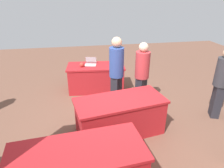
# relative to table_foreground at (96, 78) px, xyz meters

# --- Properties ---
(ground_plane) EXTENTS (14.40, 14.40, 0.00)m
(ground_plane) POSITION_rel_table_foreground_xyz_m (-0.31, 1.70, -0.39)
(ground_plane) COLOR brown
(table_foreground) EXTENTS (1.70, 0.93, 0.77)m
(table_foreground) POSITION_rel_table_foreground_xyz_m (0.00, 0.00, 0.00)
(table_foreground) COLOR #AD1E23
(table_foreground) RESTS_ON ground
(table_mid_left) EXTENTS (1.89, 1.09, 0.77)m
(table_mid_left) POSITION_rel_table_foreground_xyz_m (-0.26, 2.10, 0.00)
(table_mid_left) COLOR #AD1E23
(table_mid_left) RESTS_ON ground
(person_attendee_standing) EXTENTS (0.44, 0.44, 1.65)m
(person_attendee_standing) POSITION_rel_table_foreground_xyz_m (-2.60, 1.91, 0.53)
(person_attendee_standing) COLOR #26262D
(person_attendee_standing) RESTS_ON ground
(person_attendee_browsing) EXTENTS (0.48, 0.48, 1.80)m
(person_attendee_browsing) POSITION_rel_table_foreground_xyz_m (-0.38, 1.14, 0.63)
(person_attendee_browsing) COLOR #26262D
(person_attendee_browsing) RESTS_ON ground
(person_organiser) EXTENTS (0.48, 0.48, 1.66)m
(person_organiser) POSITION_rel_table_foreground_xyz_m (-1.00, 1.17, 0.54)
(person_organiser) COLOR #26262D
(person_organiser) RESTS_ON ground
(laptop_silver) EXTENTS (0.37, 0.35, 0.21)m
(laptop_silver) POSITION_rel_table_foreground_xyz_m (0.14, -0.09, 0.42)
(laptop_silver) COLOR silver
(laptop_silver) RESTS_ON table_foreground
(yarn_ball) EXTENTS (0.13, 0.13, 0.13)m
(yarn_ball) POSITION_rel_table_foreground_xyz_m (0.40, 0.06, 0.45)
(yarn_ball) COLOR #B2382D
(yarn_ball) RESTS_ON table_foreground
(scissors_red) EXTENTS (0.18, 0.08, 0.01)m
(scissors_red) POSITION_rel_table_foreground_xyz_m (-0.55, -0.01, 0.39)
(scissors_red) COLOR red
(scissors_red) RESTS_ON table_foreground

